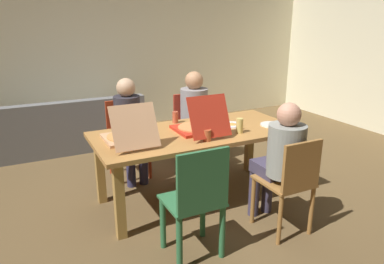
{
  "coord_description": "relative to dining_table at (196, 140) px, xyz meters",
  "views": [
    {
      "loc": [
        -1.56,
        -3.03,
        1.8
      ],
      "look_at": [
        0.0,
        0.1,
        0.69
      ],
      "focal_mm": 33.89,
      "sensor_mm": 36.0,
      "label": 1
    }
  ],
  "objects": [
    {
      "name": "side_wall_right",
      "position": [
        3.71,
        0.89,
        0.66
      ],
      "size": [
        0.12,
        5.04,
        2.6
      ],
      "primitive_type": "cube",
      "color": "beige",
      "rests_on": "ground"
    },
    {
      "name": "ground_plane",
      "position": [
        0.0,
        0.0,
        -0.64
      ],
      "size": [
        20.0,
        20.0,
        0.0
      ],
      "primitive_type": "plane",
      "color": "brown"
    },
    {
      "name": "chair_1",
      "position": [
        -0.45,
        0.92,
        -0.13
      ],
      "size": [
        0.42,
        0.39,
        0.89
      ],
      "color": "#A93519",
      "rests_on": "ground"
    },
    {
      "name": "dining_table",
      "position": [
        0.0,
        0.0,
        0.0
      ],
      "size": [
        2.02,
        0.92,
        0.73
      ],
      "color": "#AF773B",
      "rests_on": "ground"
    },
    {
      "name": "person_2",
      "position": [
        0.41,
        0.8,
        0.06
      ],
      "size": [
        0.34,
        0.55,
        1.18
      ],
      "color": "#39303B",
      "rests_on": "ground"
    },
    {
      "name": "person_1",
      "position": [
        -0.45,
        0.78,
        0.05
      ],
      "size": [
        0.29,
        0.47,
        1.17
      ],
      "color": "#2E2C4D",
      "rests_on": "ground"
    },
    {
      "name": "chair_3",
      "position": [
        -0.45,
        -0.88,
        -0.15
      ],
      "size": [
        0.43,
        0.39,
        0.93
      ],
      "color": "#2D6A3F",
      "rests_on": "ground"
    },
    {
      "name": "plate_0",
      "position": [
        0.42,
        0.01,
        0.1
      ],
      "size": [
        0.24,
        0.24,
        0.03
      ],
      "color": "white",
      "rests_on": "dining_table"
    },
    {
      "name": "drinking_glass_2",
      "position": [
        -0.07,
        0.36,
        0.15
      ],
      "size": [
        0.06,
        0.06,
        0.12
      ],
      "primitive_type": "cylinder",
      "color": "#B54D32",
      "rests_on": "dining_table"
    },
    {
      "name": "chair_2",
      "position": [
        0.41,
        0.94,
        -0.18
      ],
      "size": [
        0.39,
        0.43,
        0.88
      ],
      "color": "#AA3121",
      "rests_on": "ground"
    },
    {
      "name": "couch",
      "position": [
        -0.92,
        2.2,
        -0.37
      ],
      "size": [
        2.02,
        0.87,
        0.74
      ],
      "color": "slate",
      "rests_on": "ground"
    },
    {
      "name": "pizza_box_0",
      "position": [
        0.0,
        -0.03,
        0.14
      ],
      "size": [
        0.4,
        0.56,
        0.39
      ],
      "color": "red",
      "rests_on": "dining_table"
    },
    {
      "name": "chair_0",
      "position": [
        0.41,
        -0.93,
        -0.14
      ],
      "size": [
        0.39,
        0.42,
        0.87
      ],
      "color": "olive",
      "rests_on": "ground"
    },
    {
      "name": "pizza_box_1",
      "position": [
        -0.7,
        0.01,
        0.14
      ],
      "size": [
        0.39,
        0.58,
        0.37
      ],
      "color": "tan",
      "rests_on": "dining_table"
    },
    {
      "name": "back_wall",
      "position": [
        0.0,
        2.97,
        0.66
      ],
      "size": [
        7.43,
        0.12,
        2.6
      ],
      "primitive_type": "cube",
      "color": "beige",
      "rests_on": "ground"
    },
    {
      "name": "drinking_glass_0",
      "position": [
        0.35,
        -0.23,
        0.16
      ],
      "size": [
        0.07,
        0.07,
        0.14
      ],
      "primitive_type": "cylinder",
      "color": "#DFC867",
      "rests_on": "dining_table"
    },
    {
      "name": "plate_1",
      "position": [
        0.8,
        -0.17,
        0.1
      ],
      "size": [
        0.24,
        0.24,
        0.01
      ],
      "color": "white",
      "rests_on": "dining_table"
    },
    {
      "name": "drinking_glass_1",
      "position": [
        -0.05,
        -0.31,
        0.14
      ],
      "size": [
        0.07,
        0.07,
        0.11
      ],
      "primitive_type": "cylinder",
      "color": "#B2512C",
      "rests_on": "dining_table"
    },
    {
      "name": "person_0",
      "position": [
        0.41,
        -0.78,
        0.04
      ],
      "size": [
        0.31,
        0.5,
        1.15
      ],
      "color": "#3D374D",
      "rests_on": "ground"
    }
  ]
}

